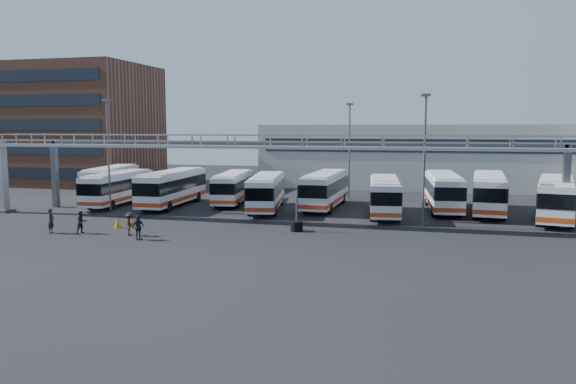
% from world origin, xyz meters
% --- Properties ---
extents(ground, '(140.00, 140.00, 0.00)m').
position_xyz_m(ground, '(0.00, 0.00, 0.00)').
color(ground, black).
rests_on(ground, ground).
extents(gantry, '(51.40, 5.15, 7.10)m').
position_xyz_m(gantry, '(0.00, 5.87, 5.51)').
color(gantry, gray).
rests_on(gantry, ground).
extents(apartment_building, '(18.00, 15.00, 16.00)m').
position_xyz_m(apartment_building, '(-34.00, 30.00, 8.00)').
color(apartment_building, brown).
rests_on(apartment_building, ground).
extents(warehouse, '(42.00, 14.00, 8.00)m').
position_xyz_m(warehouse, '(12.00, 38.00, 4.00)').
color(warehouse, '#9E9E99').
rests_on(warehouse, ground).
extents(light_pole_left, '(0.70, 0.35, 10.21)m').
position_xyz_m(light_pole_left, '(-16.00, 8.00, 5.73)').
color(light_pole_left, '#4C4F54').
rests_on(light_pole_left, ground).
extents(light_pole_mid, '(0.70, 0.35, 10.21)m').
position_xyz_m(light_pole_mid, '(12.00, 7.00, 5.73)').
color(light_pole_mid, '#4C4F54').
rests_on(light_pole_mid, ground).
extents(light_pole_back, '(0.70, 0.35, 10.21)m').
position_xyz_m(light_pole_back, '(4.00, 22.00, 5.73)').
color(light_pole_back, '#4C4F54').
rests_on(light_pole_back, ground).
extents(bus_0, '(4.63, 11.44, 3.39)m').
position_xyz_m(bus_0, '(-21.40, 16.87, 1.87)').
color(bus_0, silver).
rests_on(bus_0, ground).
extents(bus_1, '(3.05, 10.86, 3.26)m').
position_xyz_m(bus_1, '(-17.41, 11.76, 1.81)').
color(bus_1, silver).
rests_on(bus_1, ground).
extents(bus_2, '(3.20, 11.59, 3.49)m').
position_xyz_m(bus_2, '(-11.83, 12.27, 1.93)').
color(bus_2, silver).
rests_on(bus_2, ground).
extents(bus_3, '(3.91, 10.57, 3.14)m').
position_xyz_m(bus_3, '(-6.82, 15.78, 1.74)').
color(bus_3, silver).
rests_on(bus_3, ground).
extents(bus_4, '(4.41, 11.10, 3.29)m').
position_xyz_m(bus_4, '(-2.22, 12.06, 1.82)').
color(bus_4, silver).
rests_on(bus_4, ground).
extents(bus_5, '(2.72, 11.26, 3.41)m').
position_xyz_m(bus_5, '(2.79, 14.78, 1.89)').
color(bus_5, silver).
rests_on(bus_5, ground).
extents(bus_6, '(3.64, 10.91, 3.25)m').
position_xyz_m(bus_6, '(8.62, 11.89, 1.80)').
color(bus_6, silver).
rests_on(bus_6, ground).
extents(bus_7, '(3.55, 11.46, 3.43)m').
position_xyz_m(bus_7, '(13.64, 15.85, 1.90)').
color(bus_7, silver).
rests_on(bus_7, ground).
extents(bus_8, '(3.50, 11.74, 3.52)m').
position_xyz_m(bus_8, '(17.58, 15.33, 1.95)').
color(bus_8, silver).
rests_on(bus_8, ground).
extents(bus_9, '(4.81, 11.82, 3.50)m').
position_xyz_m(bus_9, '(22.55, 12.52, 1.94)').
color(bus_9, silver).
rests_on(bus_9, ground).
extents(pedestrian_a, '(0.59, 0.75, 1.83)m').
position_xyz_m(pedestrian_a, '(-14.11, -2.74, 0.91)').
color(pedestrian_a, black).
rests_on(pedestrian_a, ground).
extents(pedestrian_b, '(0.92, 1.00, 1.65)m').
position_xyz_m(pedestrian_b, '(-11.88, -2.31, 0.82)').
color(pedestrian_b, '#28212E').
rests_on(pedestrian_b, ground).
extents(pedestrian_c, '(0.93, 1.21, 1.65)m').
position_xyz_m(pedestrian_c, '(-8.10, -2.12, 0.83)').
color(pedestrian_c, '#2D1E1F').
rests_on(pedestrian_c, ground).
extents(pedestrian_d, '(0.76, 1.09, 1.72)m').
position_xyz_m(pedestrian_d, '(-6.74, -3.36, 0.86)').
color(pedestrian_d, black).
rests_on(pedestrian_d, ground).
extents(cone_left, '(0.58, 0.58, 0.80)m').
position_xyz_m(cone_left, '(-10.67, 0.46, 0.40)').
color(cone_left, orange).
rests_on(cone_left, ground).
extents(cone_right, '(0.58, 0.58, 0.78)m').
position_xyz_m(cone_right, '(-9.62, 0.76, 0.39)').
color(cone_right, orange).
rests_on(cone_right, ground).
extents(tire_stack, '(0.94, 0.94, 2.68)m').
position_xyz_m(tire_stack, '(2.99, 2.52, 0.45)').
color(tire_stack, black).
rests_on(tire_stack, ground).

